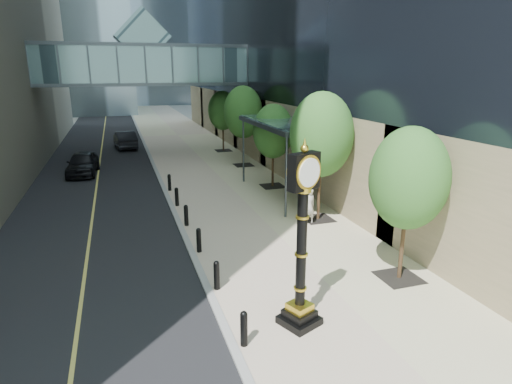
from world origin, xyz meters
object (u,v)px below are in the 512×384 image
street_clock (301,251)px  car_far (125,140)px  car_near (83,163)px  pedestrian (309,206)px

street_clock → car_far: bearing=73.9°
street_clock → car_near: street_clock is taller
pedestrian → car_far: bearing=-83.1°
street_clock → pedestrian: bearing=40.4°
street_clock → pedestrian: size_ratio=2.98×
street_clock → car_far: 32.18m
street_clock → car_near: (-7.06, 21.82, -1.51)m
street_clock → car_near: 22.98m
street_clock → car_near: bearing=84.8°
pedestrian → car_near: (-10.85, 14.23, -0.12)m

